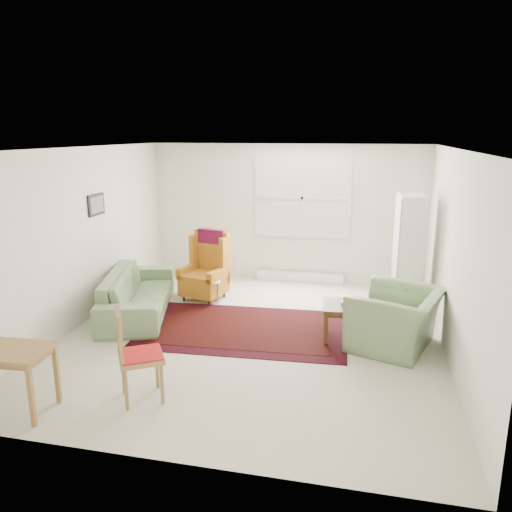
% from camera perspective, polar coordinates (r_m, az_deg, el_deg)
% --- Properties ---
extents(room, '(5.04, 5.54, 2.51)m').
position_cam_1_polar(room, '(6.68, -0.01, 1.53)').
color(room, beige).
rests_on(room, ground).
extents(rug, '(2.94, 1.99, 0.03)m').
position_cam_1_polar(rug, '(7.09, -1.35, -8.27)').
color(rug, black).
rests_on(rug, ground).
extents(sofa, '(1.45, 2.37, 0.89)m').
position_cam_1_polar(sofa, '(7.79, -13.38, -3.20)').
color(sofa, '#6C895B').
rests_on(sofa, ground).
extents(armchair, '(1.33, 1.43, 0.90)m').
position_cam_1_polar(armchair, '(6.64, 15.72, -6.33)').
color(armchair, '#6C895B').
rests_on(armchair, ground).
extents(wingback_chair, '(0.80, 0.82, 1.14)m').
position_cam_1_polar(wingback_chair, '(8.20, -6.02, -1.13)').
color(wingback_chair, '#B46E1B').
rests_on(wingback_chair, ground).
extents(coffee_table, '(0.64, 0.64, 0.48)m').
position_cam_1_polar(coffee_table, '(6.82, 10.10, -7.36)').
color(coffee_table, '#412914').
rests_on(coffee_table, ground).
extents(stool, '(0.38, 0.38, 0.39)m').
position_cam_1_polar(stool, '(8.07, -5.08, -4.12)').
color(stool, white).
rests_on(stool, ground).
extents(cabinet, '(0.42, 0.74, 1.79)m').
position_cam_1_polar(cabinet, '(8.02, 17.00, 0.38)').
color(cabinet, white).
rests_on(cabinet, ground).
extents(desk, '(1.08, 0.59, 0.66)m').
position_cam_1_polar(desk, '(5.66, -27.25, -12.40)').
color(desk, olive).
rests_on(desk, ground).
extents(desk_chair, '(0.60, 0.60, 0.99)m').
position_cam_1_polar(desk_chair, '(5.31, -13.03, -10.88)').
color(desk_chair, olive).
rests_on(desk_chair, ground).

